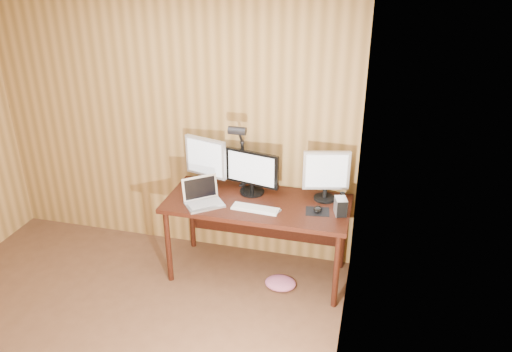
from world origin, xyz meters
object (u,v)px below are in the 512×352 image
at_px(hard_drive, 341,206).
at_px(speaker, 342,198).
at_px(monitor_center, 252,172).
at_px(desk_lamp, 240,147).
at_px(monitor_left, 206,161).
at_px(laptop, 203,197).
at_px(keyboard, 255,209).
at_px(mouse, 318,209).
at_px(desk, 259,210).
at_px(phone, 276,212).
at_px(monitor_right, 326,174).

relative_size(hard_drive, speaker, 1.41).
height_order(monitor_center, desk_lamp, desk_lamp).
distance_m(monitor_left, laptop, 0.39).
height_order(laptop, keyboard, laptop).
distance_m(hard_drive, desk_lamp, 1.01).
relative_size(mouse, hard_drive, 0.73).
xyz_separation_m(desk, mouse, (0.53, -0.12, 0.14)).
bearing_deg(phone, keyboard, -162.16).
distance_m(monitor_center, phone, 0.46).
distance_m(keyboard, hard_drive, 0.71).
relative_size(laptop, hard_drive, 2.59).
relative_size(monitor_center, phone, 4.95).
height_order(mouse, phone, mouse).
relative_size(mouse, phone, 1.09).
bearing_deg(laptop, speaker, -24.92).
distance_m(monitor_center, monitor_right, 0.65).
height_order(desk, keyboard, keyboard).
bearing_deg(desk, phone, -46.86).
bearing_deg(mouse, monitor_left, 167.97).
relative_size(phone, desk_lamp, 0.15).
height_order(monitor_center, phone, monitor_center).
relative_size(monitor_left, monitor_right, 1.04).
bearing_deg(mouse, phone, -163.69).
bearing_deg(monitor_right, desk, 178.00).
relative_size(monitor_left, keyboard, 1.15).
distance_m(monitor_left, phone, 0.84).
bearing_deg(desk_lamp, speaker, -17.42).
relative_size(monitor_right, speaker, 4.21).
xyz_separation_m(monitor_right, phone, (-0.36, -0.33, -0.24)).
height_order(laptop, mouse, laptop).
bearing_deg(phone, speaker, 46.73).
height_order(monitor_left, speaker, monitor_left).
bearing_deg(keyboard, monitor_right, 35.18).
bearing_deg(mouse, keyboard, -169.12).
relative_size(laptop, phone, 3.86).
relative_size(monitor_left, hard_drive, 3.09).
bearing_deg(monitor_right, keyboard, -162.50).
bearing_deg(desk, monitor_left, 167.55).
height_order(monitor_right, laptop, monitor_right).
distance_m(mouse, phone, 0.34).
height_order(monitor_center, hard_drive, monitor_center).
bearing_deg(laptop, mouse, -33.22).
xyz_separation_m(monitor_center, speaker, (0.80, -0.01, -0.15)).
xyz_separation_m(keyboard, desk_lamp, (-0.23, 0.33, 0.40)).
xyz_separation_m(keyboard, mouse, (0.51, 0.09, 0.01)).
distance_m(laptop, desk_lamp, 0.55).
bearing_deg(desk, desk_lamp, 150.07).
xyz_separation_m(hard_drive, speaker, (-0.00, 0.18, -0.02)).
relative_size(monitor_center, laptop, 1.28).
relative_size(monitor_right, mouse, 4.08).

